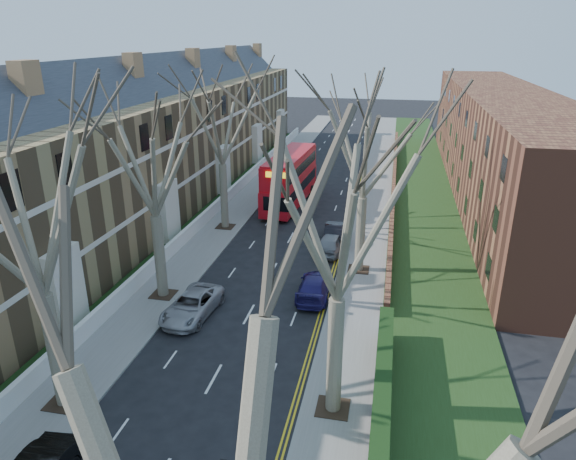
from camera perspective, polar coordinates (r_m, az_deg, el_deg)
The scene contains 16 objects.
pavement_left at distance 52.67m, azimuth -3.51°, elevation 4.48°, with size 3.00×102.00×0.12m, color slate.
pavement_right at distance 50.95m, azimuth 9.66°, elevation 3.64°, with size 3.00×102.00×0.12m, color slate.
terrace_left at distance 46.79m, azimuth -15.46°, elevation 8.56°, with size 9.70×78.00×13.60m.
flats_right at distance 54.55m, azimuth 22.43°, elevation 8.85°, with size 13.97×54.00×10.00m.
front_wall_left at distance 45.72m, azimuth -8.14°, elevation 2.43°, with size 0.30×78.00×1.00m.
grass_verge_right at distance 50.99m, azimuth 14.72°, elevation 3.36°, with size 6.00×102.00×0.06m.
tree_left_mid at distance 21.17m, azimuth -27.20°, elevation 3.64°, with size 10.50×10.50×14.71m.
tree_left_far at distance 29.41m, azimuth -15.20°, elevation 8.93°, with size 10.15×10.15×14.22m.
tree_left_dist at distance 40.27m, azimuth -7.57°, elevation 13.04°, with size 10.50×10.50×14.71m.
tree_right_mid at distance 18.59m, azimuth 5.91°, elevation 3.73°, with size 10.50×10.50×14.71m.
tree_right_far at distance 32.24m, azimuth 8.64°, elevation 10.44°, with size 10.15×10.15×14.22m.
double_decker_bus at distance 47.63m, azimuth 0.22°, elevation 5.54°, with size 3.32×11.36×4.69m.
car_left_far at distance 29.79m, azimuth -10.60°, elevation -8.21°, with size 2.23×4.83×1.34m, color #9B9A9F.
car_right_near at distance 31.38m, azimuth 2.97°, elevation -6.26°, with size 1.88×4.62×1.34m, color navy.
car_right_mid at distance 37.58m, azimuth 4.81°, elevation -1.44°, with size 1.70×4.23×1.44m, color gray.
car_right_far at distance 39.48m, azimuth 5.30°, elevation -0.27°, with size 1.61×4.61×1.52m, color black.
Camera 1 is at (7.44, -9.67, 15.06)m, focal length 32.00 mm.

